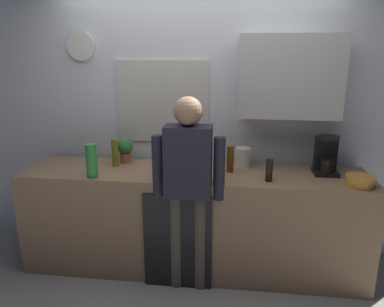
{
  "coord_description": "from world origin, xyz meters",
  "views": [
    {
      "loc": [
        0.36,
        -2.63,
        1.91
      ],
      "look_at": [
        -0.0,
        0.25,
        1.09
      ],
      "focal_mm": 33.72,
      "sensor_mm": 36.0,
      "label": 1
    }
  ],
  "objects_px": {
    "bottle_amber_beer": "(230,159)",
    "storage_canister": "(243,157)",
    "bottle_olive_oil": "(115,153)",
    "mixing_bowl": "(360,181)",
    "person_at_sink": "(188,180)",
    "bottle_dark_sauce": "(269,170)",
    "cup_yellow_cup": "(167,175)",
    "bottle_clear_soda": "(92,161)",
    "potted_plant": "(125,149)",
    "coffee_maker": "(326,157)",
    "bottle_red_vinegar": "(180,154)"
  },
  "relations": [
    {
      "from": "mixing_bowl",
      "to": "bottle_clear_soda",
      "type": "bearing_deg",
      "value": -178.31
    },
    {
      "from": "bottle_olive_oil",
      "to": "potted_plant",
      "type": "bearing_deg",
      "value": 67.6
    },
    {
      "from": "storage_canister",
      "to": "person_at_sink",
      "type": "relative_size",
      "value": 0.11
    },
    {
      "from": "bottle_dark_sauce",
      "to": "storage_canister",
      "type": "xyz_separation_m",
      "value": [
        -0.2,
        0.38,
        -0.01
      ]
    },
    {
      "from": "bottle_olive_oil",
      "to": "mixing_bowl",
      "type": "distance_m",
      "value": 2.05
    },
    {
      "from": "coffee_maker",
      "to": "bottle_clear_soda",
      "type": "height_order",
      "value": "coffee_maker"
    },
    {
      "from": "mixing_bowl",
      "to": "potted_plant",
      "type": "xyz_separation_m",
      "value": [
        -1.98,
        0.38,
        0.09
      ]
    },
    {
      "from": "cup_yellow_cup",
      "to": "mixing_bowl",
      "type": "height_order",
      "value": "cup_yellow_cup"
    },
    {
      "from": "bottle_red_vinegar",
      "to": "mixing_bowl",
      "type": "xyz_separation_m",
      "value": [
        1.46,
        -0.35,
        -0.07
      ]
    },
    {
      "from": "mixing_bowl",
      "to": "bottle_amber_beer",
      "type": "bearing_deg",
      "value": 167.97
    },
    {
      "from": "bottle_olive_oil",
      "to": "bottle_dark_sauce",
      "type": "xyz_separation_m",
      "value": [
        1.34,
        -0.23,
        -0.03
      ]
    },
    {
      "from": "coffee_maker",
      "to": "bottle_dark_sauce",
      "type": "distance_m",
      "value": 0.56
    },
    {
      "from": "cup_yellow_cup",
      "to": "storage_canister",
      "type": "distance_m",
      "value": 0.76
    },
    {
      "from": "bottle_dark_sauce",
      "to": "person_at_sink",
      "type": "distance_m",
      "value": 0.65
    },
    {
      "from": "person_at_sink",
      "to": "bottle_olive_oil",
      "type": "bearing_deg",
      "value": 159.2
    },
    {
      "from": "bottle_amber_beer",
      "to": "person_at_sink",
      "type": "height_order",
      "value": "person_at_sink"
    },
    {
      "from": "bottle_amber_beer",
      "to": "storage_canister",
      "type": "height_order",
      "value": "bottle_amber_beer"
    },
    {
      "from": "coffee_maker",
      "to": "bottle_dark_sauce",
      "type": "bearing_deg",
      "value": -151.82
    },
    {
      "from": "bottle_olive_oil",
      "to": "mixing_bowl",
      "type": "xyz_separation_m",
      "value": [
        2.04,
        -0.25,
        -0.08
      ]
    },
    {
      "from": "bottle_dark_sauce",
      "to": "storage_canister",
      "type": "bearing_deg",
      "value": 117.87
    },
    {
      "from": "bottle_amber_beer",
      "to": "storage_canister",
      "type": "xyz_separation_m",
      "value": [
        0.11,
        0.18,
        -0.03
      ]
    },
    {
      "from": "bottle_clear_soda",
      "to": "cup_yellow_cup",
      "type": "height_order",
      "value": "bottle_clear_soda"
    },
    {
      "from": "bottle_olive_oil",
      "to": "bottle_red_vinegar",
      "type": "relative_size",
      "value": 1.14
    },
    {
      "from": "bottle_red_vinegar",
      "to": "cup_yellow_cup",
      "type": "distance_m",
      "value": 0.41
    },
    {
      "from": "coffee_maker",
      "to": "cup_yellow_cup",
      "type": "bearing_deg",
      "value": -165.6
    },
    {
      "from": "bottle_amber_beer",
      "to": "bottle_clear_soda",
      "type": "relative_size",
      "value": 0.82
    },
    {
      "from": "coffee_maker",
      "to": "potted_plant",
      "type": "distance_m",
      "value": 1.79
    },
    {
      "from": "bottle_olive_oil",
      "to": "cup_yellow_cup",
      "type": "height_order",
      "value": "bottle_olive_oil"
    },
    {
      "from": "potted_plant",
      "to": "bottle_dark_sauce",
      "type": "bearing_deg",
      "value": -15.65
    },
    {
      "from": "coffee_maker",
      "to": "bottle_olive_oil",
      "type": "height_order",
      "value": "coffee_maker"
    },
    {
      "from": "cup_yellow_cup",
      "to": "mixing_bowl",
      "type": "distance_m",
      "value": 1.51
    },
    {
      "from": "mixing_bowl",
      "to": "bottle_red_vinegar",
      "type": "bearing_deg",
      "value": 166.58
    },
    {
      "from": "bottle_olive_oil",
      "to": "bottle_amber_beer",
      "type": "xyz_separation_m",
      "value": [
        1.03,
        -0.04,
        -0.01
      ]
    },
    {
      "from": "bottle_dark_sauce",
      "to": "potted_plant",
      "type": "bearing_deg",
      "value": 164.35
    },
    {
      "from": "bottle_olive_oil",
      "to": "bottle_red_vinegar",
      "type": "distance_m",
      "value": 0.59
    },
    {
      "from": "bottle_amber_beer",
      "to": "bottle_olive_oil",
      "type": "bearing_deg",
      "value": 177.98
    },
    {
      "from": "bottle_amber_beer",
      "to": "potted_plant",
      "type": "distance_m",
      "value": 0.99
    },
    {
      "from": "potted_plant",
      "to": "coffee_maker",
      "type": "bearing_deg",
      "value": -3.17
    },
    {
      "from": "mixing_bowl",
      "to": "person_at_sink",
      "type": "relative_size",
      "value": 0.14
    },
    {
      "from": "bottle_dark_sauce",
      "to": "cup_yellow_cup",
      "type": "distance_m",
      "value": 0.82
    },
    {
      "from": "storage_canister",
      "to": "potted_plant",
      "type": "bearing_deg",
      "value": -179.07
    },
    {
      "from": "bottle_amber_beer",
      "to": "mixing_bowl",
      "type": "relative_size",
      "value": 1.05
    },
    {
      "from": "bottle_olive_oil",
      "to": "mixing_bowl",
      "type": "height_order",
      "value": "bottle_olive_oil"
    },
    {
      "from": "cup_yellow_cup",
      "to": "person_at_sink",
      "type": "bearing_deg",
      "value": -20.29
    },
    {
      "from": "bottle_dark_sauce",
      "to": "bottle_clear_soda",
      "type": "xyz_separation_m",
      "value": [
        -1.44,
        -0.08,
        0.05
      ]
    },
    {
      "from": "bottle_olive_oil",
      "to": "storage_canister",
      "type": "distance_m",
      "value": 1.15
    },
    {
      "from": "bottle_clear_soda",
      "to": "bottle_amber_beer",
      "type": "bearing_deg",
      "value": 13.87
    },
    {
      "from": "storage_canister",
      "to": "bottle_dark_sauce",
      "type": "bearing_deg",
      "value": -62.13
    },
    {
      "from": "potted_plant",
      "to": "bottle_clear_soda",
      "type": "bearing_deg",
      "value": -108.1
    },
    {
      "from": "bottle_dark_sauce",
      "to": "potted_plant",
      "type": "distance_m",
      "value": 1.34
    }
  ]
}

